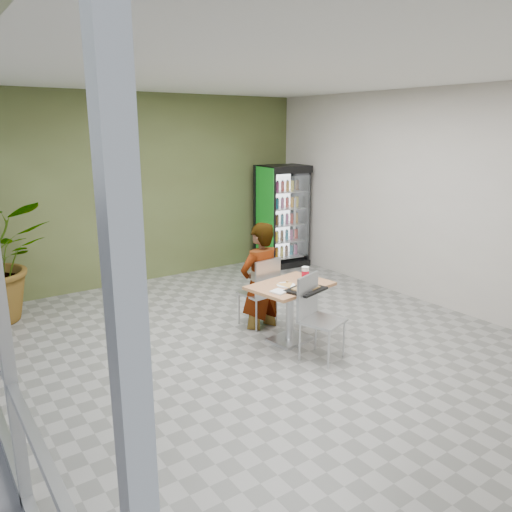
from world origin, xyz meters
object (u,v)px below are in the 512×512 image
object	(u,v)px
chair_near	(315,310)
beverage_fridge	(283,216)
chair_far	(263,287)
seated_woman	(260,286)
dining_table	(290,301)
soda_cup	(305,274)
cafeteria_tray	(306,290)

from	to	relation	value
chair_near	beverage_fridge	size ratio (longest dim) A/B	0.51
chair_far	seated_woman	world-z (taller)	seated_woman
dining_table	chair_far	size ratio (longest dim) A/B	1.12
soda_cup	cafeteria_tray	bearing A→B (deg)	-129.23
soda_cup	cafeteria_tray	xyz separation A→B (m)	(-0.28, -0.34, -0.07)
soda_cup	seated_woman	bearing A→B (deg)	117.27
seated_woman	beverage_fridge	distance (m)	3.22
chair_far	seated_woman	xyz separation A→B (m)	(-0.01, 0.05, 0.00)
soda_cup	chair_far	bearing A→B (deg)	118.59
chair_far	chair_near	bearing A→B (deg)	82.51
beverage_fridge	seated_woman	bearing A→B (deg)	-126.37
dining_table	soda_cup	size ratio (longest dim) A/B	6.28
seated_woman	cafeteria_tray	size ratio (longest dim) A/B	3.80
chair_far	beverage_fridge	distance (m)	3.25
chair_near	seated_woman	bearing A→B (deg)	70.10
cafeteria_tray	dining_table	bearing A→B (deg)	88.84
chair_near	beverage_fridge	world-z (taller)	beverage_fridge
chair_near	chair_far	bearing A→B (deg)	69.49
soda_cup	cafeteria_tray	size ratio (longest dim) A/B	0.38
dining_table	soda_cup	world-z (taller)	soda_cup
dining_table	beverage_fridge	bearing A→B (deg)	53.58
chair_near	soda_cup	world-z (taller)	chair_near
chair_near	seated_woman	world-z (taller)	seated_woman
soda_cup	cafeteria_tray	world-z (taller)	soda_cup
cafeteria_tray	beverage_fridge	distance (m)	3.90
chair_far	cafeteria_tray	distance (m)	0.89
chair_near	soda_cup	xyz separation A→B (m)	(0.31, 0.55, 0.25)
dining_table	beverage_fridge	distance (m)	3.67
dining_table	chair_near	bearing A→B (deg)	-94.95
chair_far	soda_cup	world-z (taller)	chair_far
dining_table	chair_near	world-z (taller)	chair_near
dining_table	beverage_fridge	size ratio (longest dim) A/B	0.56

